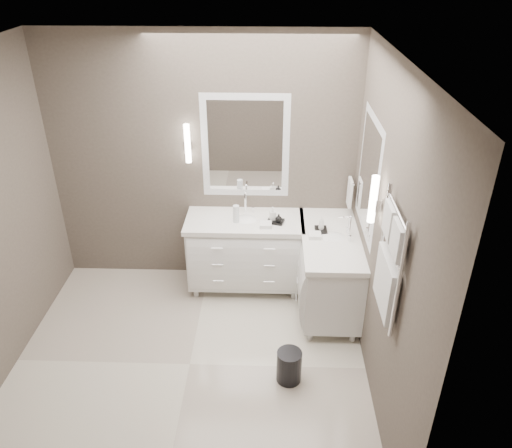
{
  "coord_description": "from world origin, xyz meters",
  "views": [
    {
      "loc": [
        0.72,
        -3.32,
        3.36
      ],
      "look_at": [
        0.58,
        0.7,
        1.09
      ],
      "focal_mm": 35.0,
      "sensor_mm": 36.0,
      "label": 1
    }
  ],
  "objects_px": {
    "vanity_back": "(245,249)",
    "vanity_right": "(329,267)",
    "waste_bin": "(289,366)",
    "towel_ladder": "(389,266)"
  },
  "relations": [
    {
      "from": "vanity_right",
      "to": "waste_bin",
      "type": "bearing_deg",
      "value": -112.09
    },
    {
      "from": "vanity_back",
      "to": "vanity_right",
      "type": "xyz_separation_m",
      "value": [
        0.88,
        -0.33,
        0.0
      ]
    },
    {
      "from": "towel_ladder",
      "to": "waste_bin",
      "type": "height_order",
      "value": "towel_ladder"
    },
    {
      "from": "vanity_back",
      "to": "waste_bin",
      "type": "xyz_separation_m",
      "value": [
        0.45,
        -1.37,
        -0.33
      ]
    },
    {
      "from": "towel_ladder",
      "to": "vanity_right",
      "type": "bearing_deg",
      "value": 99.84
    },
    {
      "from": "vanity_back",
      "to": "waste_bin",
      "type": "height_order",
      "value": "vanity_back"
    },
    {
      "from": "vanity_back",
      "to": "towel_ladder",
      "type": "bearing_deg",
      "value": -55.9
    },
    {
      "from": "vanity_right",
      "to": "towel_ladder",
      "type": "height_order",
      "value": "towel_ladder"
    },
    {
      "from": "vanity_right",
      "to": "waste_bin",
      "type": "relative_size",
      "value": 4.05
    },
    {
      "from": "vanity_right",
      "to": "vanity_back",
      "type": "bearing_deg",
      "value": 159.62
    }
  ]
}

